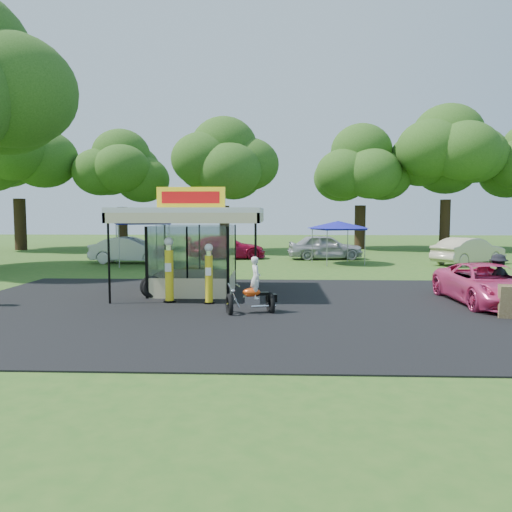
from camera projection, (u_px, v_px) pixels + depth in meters
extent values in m
plane|color=#2D5A1C|center=(234.00, 321.00, 14.81)|extent=(120.00, 120.00, 0.00)
cube|color=black|center=(239.00, 307.00, 16.79)|extent=(20.00, 14.00, 0.04)
cube|color=white|center=(194.00, 293.00, 19.86)|extent=(3.00, 3.00, 0.06)
cube|color=white|center=(193.00, 211.00, 19.58)|extent=(5.40, 5.40, 0.18)
cube|color=yellow|center=(191.00, 198.00, 19.04)|extent=(2.60, 0.25, 0.80)
cube|color=red|center=(191.00, 197.00, 18.91)|extent=(2.21, 0.02, 0.45)
cylinder|color=black|center=(109.00, 259.00, 17.29)|extent=(0.08, 0.08, 3.20)
cylinder|color=black|center=(256.00, 259.00, 17.09)|extent=(0.08, 0.08, 3.20)
cylinder|color=black|center=(170.00, 302.00, 17.69)|extent=(0.44, 0.44, 0.10)
cylinder|color=yellow|center=(169.00, 275.00, 17.61)|extent=(0.30, 0.30, 1.79)
cylinder|color=silver|center=(169.00, 247.00, 17.53)|extent=(0.20, 0.20, 0.20)
sphere|color=white|center=(169.00, 242.00, 17.51)|extent=(0.32, 0.32, 0.32)
cube|color=white|center=(168.00, 267.00, 17.41)|extent=(0.22, 0.02, 0.30)
cylinder|color=black|center=(209.00, 303.00, 17.42)|extent=(0.40, 0.40, 0.09)
cylinder|color=yellow|center=(209.00, 279.00, 17.35)|extent=(0.27, 0.27, 1.63)
cylinder|color=silver|center=(209.00, 253.00, 17.27)|extent=(0.18, 0.18, 0.18)
sphere|color=white|center=(209.00, 248.00, 17.26)|extent=(0.29, 0.29, 0.29)
cube|color=white|center=(208.00, 272.00, 17.17)|extent=(0.20, 0.02, 0.27)
torus|color=black|center=(229.00, 305.00, 15.59)|extent=(0.34, 0.76, 0.75)
torus|color=black|center=(270.00, 304.00, 15.90)|extent=(0.34, 0.76, 0.75)
cube|color=silver|center=(251.00, 300.00, 15.74)|extent=(0.54, 0.37, 0.27)
ellipsoid|color=#D8440F|center=(251.00, 292.00, 15.72)|extent=(0.57, 0.32, 0.27)
cube|color=black|center=(261.00, 294.00, 15.80)|extent=(0.53, 0.35, 0.09)
cube|color=black|center=(271.00, 298.00, 15.89)|extent=(0.38, 0.37, 0.25)
cylinder|color=silver|center=(233.00, 295.00, 15.59)|extent=(0.39, 0.16, 0.79)
cylinder|color=silver|center=(238.00, 285.00, 15.60)|extent=(0.19, 0.53, 0.04)
sphere|color=silver|center=(233.00, 291.00, 15.58)|extent=(0.14, 0.14, 0.14)
imported|color=white|center=(256.00, 278.00, 15.71)|extent=(0.44, 0.55, 1.33)
torus|color=black|center=(154.00, 288.00, 18.53)|extent=(0.93, 0.68, 0.87)
torus|color=black|center=(151.00, 287.00, 18.71)|extent=(0.94, 0.77, 0.87)
cube|color=#593819|center=(511.00, 303.00, 14.73)|extent=(0.62, 0.39, 1.04)
cube|color=#593819|center=(507.00, 302.00, 14.99)|extent=(0.62, 0.39, 1.04)
imported|color=yellow|center=(202.00, 275.00, 22.01)|extent=(2.82, 1.13, 0.96)
imported|color=#E53E7D|center=(488.00, 284.00, 17.37)|extent=(2.51, 5.18, 1.42)
imported|color=black|center=(498.00, 278.00, 17.87)|extent=(1.27, 0.99, 1.73)
imported|color=silver|center=(131.00, 250.00, 31.97)|extent=(5.08, 1.82, 1.67)
imported|color=#B20D33|center=(226.00, 247.00, 34.87)|extent=(5.92, 3.45, 1.61)
imported|color=#AEAEB3|center=(325.00, 247.00, 34.60)|extent=(5.28, 2.51, 1.74)
imported|color=#C4B896|center=(468.00, 251.00, 31.04)|extent=(5.25, 4.24, 1.68)
cylinder|color=gray|center=(126.00, 243.00, 32.55)|extent=(0.06, 0.06, 2.52)
cylinder|color=gray|center=(171.00, 243.00, 32.43)|extent=(0.06, 0.06, 2.52)
cylinder|color=gray|center=(111.00, 246.00, 29.61)|extent=(0.06, 0.06, 2.52)
cylinder|color=gray|center=(160.00, 246.00, 29.50)|extent=(0.06, 0.06, 2.52)
cube|color=#1819A1|center=(142.00, 223.00, 30.91)|extent=(3.15, 3.15, 0.13)
cone|color=#1819A1|center=(142.00, 218.00, 30.88)|extent=(4.53, 4.53, 0.52)
cylinder|color=gray|center=(316.00, 246.00, 32.73)|extent=(0.05, 0.05, 2.16)
cylinder|color=gray|center=(355.00, 246.00, 32.63)|extent=(0.05, 0.05, 2.16)
cylinder|color=gray|center=(320.00, 248.00, 30.25)|extent=(0.05, 0.05, 2.16)
cylinder|color=gray|center=(361.00, 248.00, 30.15)|extent=(0.05, 0.05, 2.16)
cube|color=#1819A1|center=(338.00, 229.00, 31.35)|extent=(2.69, 2.69, 0.11)
cone|color=#1819A1|center=(338.00, 224.00, 31.32)|extent=(3.88, 3.88, 0.45)
cylinder|color=black|center=(20.00, 224.00, 43.48)|extent=(1.01, 1.01, 4.47)
ellipsoid|color=#254B15|center=(18.00, 158.00, 43.00)|extent=(10.56, 10.56, 9.05)
cylinder|color=black|center=(123.00, 228.00, 44.70)|extent=(0.89, 0.89, 3.75)
ellipsoid|color=#254B15|center=(121.00, 174.00, 44.29)|extent=(8.70, 8.70, 7.46)
cylinder|color=black|center=(224.00, 229.00, 41.31)|extent=(0.82, 0.82, 3.82)
ellipsoid|color=#254B15|center=(224.00, 168.00, 40.89)|extent=(9.17, 9.17, 7.86)
cylinder|color=black|center=(360.00, 227.00, 44.68)|extent=(0.98, 0.98, 3.90)
ellipsoid|color=#254B15|center=(361.00, 171.00, 44.25)|extent=(9.11, 9.11, 7.81)
cylinder|color=black|center=(445.00, 225.00, 42.97)|extent=(0.88, 0.88, 4.38)
ellipsoid|color=#254B15|center=(447.00, 159.00, 42.50)|extent=(10.21, 10.21, 8.75)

